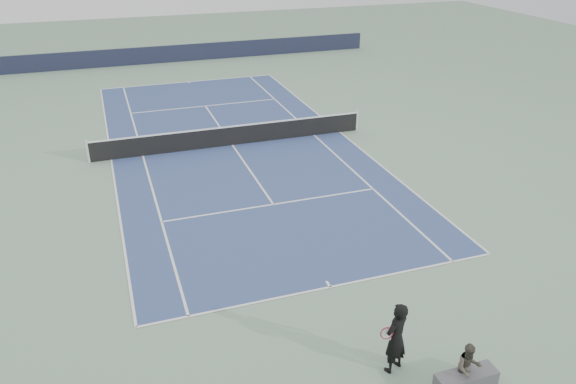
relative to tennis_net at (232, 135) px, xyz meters
name	(u,v)px	position (x,y,z in m)	size (l,w,h in m)	color
ground	(232,145)	(0.00, 0.00, -0.50)	(80.00, 80.00, 0.00)	gray
court_surface	(232,145)	(0.00, 0.00, -0.50)	(10.97, 23.77, 0.01)	navy
tennis_net	(232,135)	(0.00, 0.00, 0.00)	(12.90, 0.10, 1.07)	silver
windscreen_far	(174,54)	(0.00, 17.88, 0.10)	(30.00, 0.25, 1.20)	black
tennis_player	(396,338)	(0.14, -15.36, 0.43)	(0.88, 0.75, 1.87)	black
spectator_bench	(467,374)	(1.38, -16.45, -0.06)	(1.50, 0.77, 1.24)	#515155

